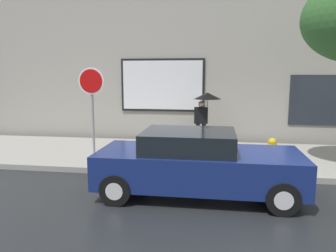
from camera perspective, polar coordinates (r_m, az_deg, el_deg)
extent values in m
plane|color=black|center=(7.43, 13.24, -11.70)|extent=(60.00, 60.00, 0.00)
cube|color=gray|center=(10.26, 11.91, -5.43)|extent=(20.00, 4.00, 0.15)
cube|color=#9E998E|center=(12.48, 11.75, 12.94)|extent=(20.00, 0.40, 7.00)
cube|color=black|center=(12.38, -1.01, 7.19)|extent=(3.18, 0.06, 1.99)
cube|color=silver|center=(12.35, -1.03, 7.19)|extent=(3.02, 0.03, 1.83)
cube|color=#262B33|center=(12.73, 24.49, 4.13)|extent=(1.80, 0.04, 1.80)
cube|color=navy|center=(7.08, 5.40, -7.24)|extent=(4.31, 1.75, 0.72)
cube|color=black|center=(6.96, 3.69, -2.63)|extent=(1.94, 1.54, 0.43)
cylinder|color=black|center=(8.03, 17.33, -7.88)|extent=(0.64, 0.22, 0.64)
cylinder|color=silver|center=(8.03, 17.33, -7.88)|extent=(0.35, 0.24, 0.35)
cylinder|color=black|center=(6.53, 19.50, -11.93)|extent=(0.64, 0.22, 0.64)
cylinder|color=silver|center=(6.53, 19.50, -11.93)|extent=(0.35, 0.24, 0.35)
cylinder|color=black|center=(8.17, -5.73, -7.23)|extent=(0.64, 0.22, 0.64)
cylinder|color=silver|center=(8.17, -5.73, -7.23)|extent=(0.35, 0.24, 0.35)
cylinder|color=black|center=(6.69, -9.18, -10.98)|extent=(0.64, 0.22, 0.64)
cylinder|color=silver|center=(6.69, -9.18, -10.98)|extent=(0.35, 0.24, 0.35)
cylinder|color=yellow|center=(8.99, 17.76, -4.93)|extent=(0.22, 0.22, 0.70)
sphere|color=gold|center=(8.91, 17.86, -2.75)|extent=(0.23, 0.23, 0.23)
cylinder|color=gold|center=(8.82, 17.93, -4.96)|extent=(0.09, 0.12, 0.09)
cylinder|color=gold|center=(9.13, 17.61, -4.48)|extent=(0.09, 0.12, 0.09)
cylinder|color=yellow|center=(9.07, 17.66, -6.90)|extent=(0.30, 0.30, 0.06)
cylinder|color=black|center=(11.32, 5.25, -1.50)|extent=(0.14, 0.14, 0.79)
cylinder|color=black|center=(11.31, 6.30, -1.52)|extent=(0.14, 0.14, 0.79)
cube|color=black|center=(11.21, 5.83, 1.88)|extent=(0.46, 0.22, 0.56)
sphere|color=tan|center=(11.17, 5.86, 3.85)|extent=(0.21, 0.21, 0.21)
cylinder|color=#4C4C51|center=(11.18, 6.91, 3.13)|extent=(0.02, 0.02, 0.90)
cone|color=black|center=(11.15, 6.95, 5.30)|extent=(0.93, 0.93, 0.22)
cylinder|color=gray|center=(9.57, -13.06, 1.95)|extent=(0.07, 0.07, 2.62)
cylinder|color=white|center=(9.46, -13.36, 7.71)|extent=(0.76, 0.02, 0.76)
cylinder|color=red|center=(9.45, -13.39, 7.71)|extent=(0.66, 0.02, 0.66)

